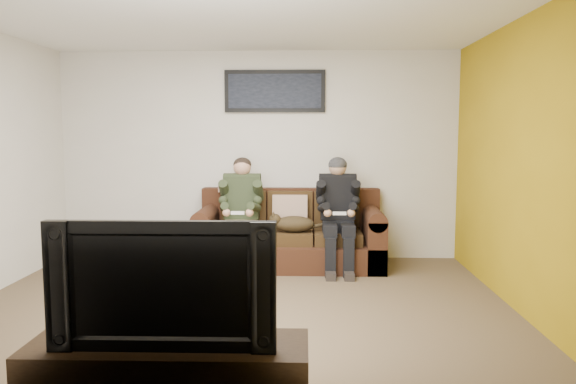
{
  "coord_description": "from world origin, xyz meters",
  "views": [
    {
      "loc": [
        0.62,
        -4.82,
        1.59
      ],
      "look_at": [
        0.41,
        1.2,
        0.95
      ],
      "focal_mm": 35.0,
      "sensor_mm": 36.0,
      "label": 1
    }
  ],
  "objects_px": {
    "cat": "(293,224)",
    "framed_poster": "(275,91)",
    "person_left": "(241,207)",
    "television": "(166,281)",
    "sofa": "(290,237)",
    "person_right": "(338,207)"
  },
  "relations": [
    {
      "from": "person_right",
      "to": "television",
      "type": "height_order",
      "value": "person_right"
    },
    {
      "from": "sofa",
      "to": "person_left",
      "type": "distance_m",
      "value": 0.71
    },
    {
      "from": "cat",
      "to": "framed_poster",
      "type": "bearing_deg",
      "value": 111.07
    },
    {
      "from": "person_right",
      "to": "framed_poster",
      "type": "xyz_separation_m",
      "value": [
        -0.77,
        0.57,
        1.37
      ]
    },
    {
      "from": "sofa",
      "to": "cat",
      "type": "height_order",
      "value": "sofa"
    },
    {
      "from": "sofa",
      "to": "cat",
      "type": "bearing_deg",
      "value": -80.57
    },
    {
      "from": "sofa",
      "to": "person_right",
      "type": "distance_m",
      "value": 0.71
    },
    {
      "from": "sofa",
      "to": "person_left",
      "type": "relative_size",
      "value": 1.7
    },
    {
      "from": "person_left",
      "to": "sofa",
      "type": "bearing_deg",
      "value": 18.01
    },
    {
      "from": "person_left",
      "to": "person_right",
      "type": "bearing_deg",
      "value": 0.02
    },
    {
      "from": "person_left",
      "to": "cat",
      "type": "distance_m",
      "value": 0.63
    },
    {
      "from": "framed_poster",
      "to": "sofa",
      "type": "bearing_deg",
      "value": -62.7
    },
    {
      "from": "sofa",
      "to": "television",
      "type": "bearing_deg",
      "value": -98.02
    },
    {
      "from": "sofa",
      "to": "television",
      "type": "distance_m",
      "value": 3.84
    },
    {
      "from": "framed_poster",
      "to": "person_right",
      "type": "bearing_deg",
      "value": -36.71
    },
    {
      "from": "person_left",
      "to": "television",
      "type": "bearing_deg",
      "value": -89.47
    },
    {
      "from": "television",
      "to": "cat",
      "type": "bearing_deg",
      "value": 80.49
    },
    {
      "from": "sofa",
      "to": "framed_poster",
      "type": "xyz_separation_m",
      "value": [
        -0.2,
        0.39,
        1.76
      ]
    },
    {
      "from": "television",
      "to": "sofa",
      "type": "bearing_deg",
      "value": 81.61
    },
    {
      "from": "cat",
      "to": "framed_poster",
      "type": "height_order",
      "value": "framed_poster"
    },
    {
      "from": "cat",
      "to": "framed_poster",
      "type": "distance_m",
      "value": 1.69
    },
    {
      "from": "person_left",
      "to": "television",
      "type": "height_order",
      "value": "person_left"
    }
  ]
}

